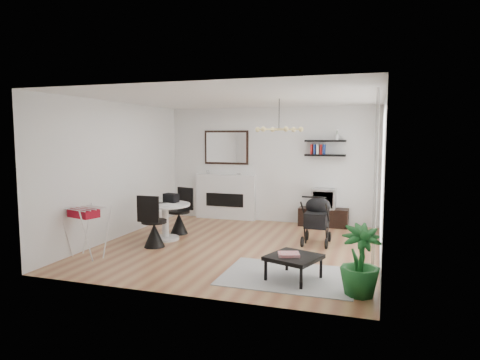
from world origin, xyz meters
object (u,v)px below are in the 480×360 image
(fireplace, at_px, (226,191))
(crt_tv, at_px, (324,198))
(stroller, at_px, (317,222))
(coffee_table, at_px, (294,258))
(drying_rack, at_px, (87,231))
(potted_plant, at_px, (360,261))
(tv_console, at_px, (323,217))
(dining_table, at_px, (165,216))

(fireplace, distance_m, crt_tv, 2.40)
(stroller, bearing_deg, coffee_table, -90.86)
(stroller, distance_m, coffee_table, 2.17)
(drying_rack, xyz_separation_m, potted_plant, (4.43, -0.37, 0.01))
(stroller, relative_size, coffee_table, 1.15)
(crt_tv, distance_m, drying_rack, 5.09)
(stroller, bearing_deg, tv_console, 92.37)
(dining_table, bearing_deg, fireplace, 80.06)
(coffee_table, bearing_deg, dining_table, 151.44)
(coffee_table, bearing_deg, drying_rack, 179.32)
(fireplace, bearing_deg, coffee_table, -57.96)
(crt_tv, bearing_deg, fireplace, 176.93)
(drying_rack, bearing_deg, coffee_table, 15.00)
(crt_tv, xyz_separation_m, drying_rack, (-3.47, -3.72, -0.18))
(tv_console, bearing_deg, stroller, -87.44)
(dining_table, xyz_separation_m, stroller, (2.87, 0.62, -0.05))
(fireplace, relative_size, crt_tv, 4.22)
(stroller, bearing_deg, potted_plant, -70.55)
(dining_table, relative_size, drying_rack, 1.14)
(tv_console, relative_size, crt_tv, 2.14)
(crt_tv, distance_m, stroller, 1.60)
(crt_tv, height_order, coffee_table, crt_tv)
(fireplace, height_order, potted_plant, fireplace)
(tv_console, xyz_separation_m, drying_rack, (-3.47, -3.72, 0.24))
(drying_rack, relative_size, stroller, 0.88)
(drying_rack, relative_size, potted_plant, 0.94)
(tv_console, bearing_deg, fireplace, 177.00)
(dining_table, distance_m, drying_rack, 1.65)
(fireplace, xyz_separation_m, stroller, (2.46, -1.71, -0.27))
(tv_console, relative_size, potted_plant, 1.20)
(drying_rack, distance_m, stroller, 4.13)
(coffee_table, bearing_deg, fireplace, 122.04)
(tv_console, bearing_deg, coffee_table, -89.30)
(tv_console, xyz_separation_m, potted_plant, (0.96, -4.09, 0.25))
(tv_console, xyz_separation_m, coffee_table, (0.05, -3.76, 0.11))
(drying_rack, bearing_deg, tv_console, 62.70)
(fireplace, xyz_separation_m, potted_plant, (3.35, -4.21, -0.23))
(dining_table, bearing_deg, potted_plant, -26.50)
(crt_tv, relative_size, potted_plant, 0.56)
(fireplace, relative_size, dining_table, 2.22)
(dining_table, height_order, potted_plant, potted_plant)
(tv_console, bearing_deg, drying_rack, -132.99)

